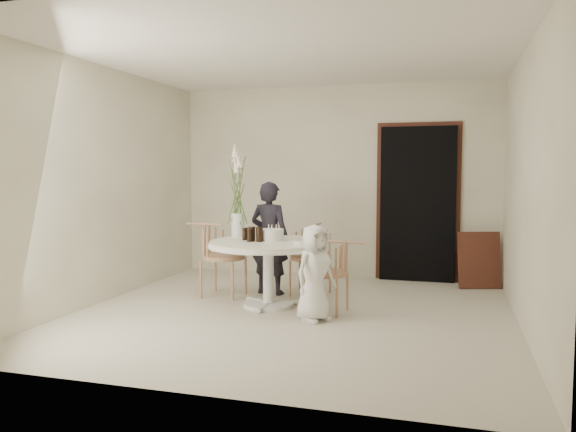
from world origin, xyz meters
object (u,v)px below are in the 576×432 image
(table, at_px, (268,251))
(girl, at_px, (270,238))
(birthday_cake, at_px, (272,235))
(chair_far, at_px, (313,249))
(flower_vase, at_px, (237,195))
(boy, at_px, (315,273))
(chair_left, at_px, (214,249))
(chair_right, at_px, (336,266))

(table, relative_size, girl, 0.97)
(table, bearing_deg, birthday_cake, 74.38)
(birthday_cake, bearing_deg, chair_far, 67.78)
(table, distance_m, chair_far, 0.86)
(girl, height_order, flower_vase, flower_vase)
(girl, relative_size, flower_vase, 1.24)
(boy, bearing_deg, chair_left, 95.35)
(girl, bearing_deg, chair_far, -150.82)
(chair_right, height_order, flower_vase, flower_vase)
(girl, bearing_deg, boy, 136.63)
(chair_right, height_order, birthday_cake, birthday_cake)
(chair_right, relative_size, chair_left, 0.88)
(boy, distance_m, birthday_cake, 0.86)
(boy, bearing_deg, flower_vase, 90.52)
(birthday_cake, bearing_deg, flower_vase, 156.17)
(chair_right, relative_size, girl, 0.57)
(chair_right, distance_m, birthday_cake, 0.83)
(chair_left, distance_m, girl, 0.69)
(table, distance_m, chair_right, 0.80)
(chair_left, bearing_deg, chair_far, -66.19)
(chair_left, relative_size, birthday_cake, 3.34)
(chair_right, distance_m, flower_vase, 1.50)
(chair_far, distance_m, flower_vase, 1.16)
(table, distance_m, girl, 0.65)
(boy, xyz_separation_m, flower_vase, (-1.11, 0.73, 0.74))
(boy, bearing_deg, birthday_cake, 84.12)
(flower_vase, bearing_deg, table, -31.02)
(chair_far, bearing_deg, girl, -157.36)
(table, xyz_separation_m, girl, (-0.18, 0.61, 0.07))
(chair_left, distance_m, flower_vase, 0.73)
(chair_right, relative_size, flower_vase, 0.70)
(table, relative_size, flower_vase, 1.20)
(chair_right, bearing_deg, table, -90.58)
(boy, height_order, birthday_cake, boy)
(table, height_order, girl, girl)
(chair_left, bearing_deg, boy, -117.39)
(girl, distance_m, birthday_cake, 0.59)
(girl, bearing_deg, table, 115.70)
(girl, height_order, boy, girl)
(chair_far, bearing_deg, chair_right, -60.36)
(table, distance_m, chair_left, 0.87)
(girl, bearing_deg, chair_left, 33.36)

